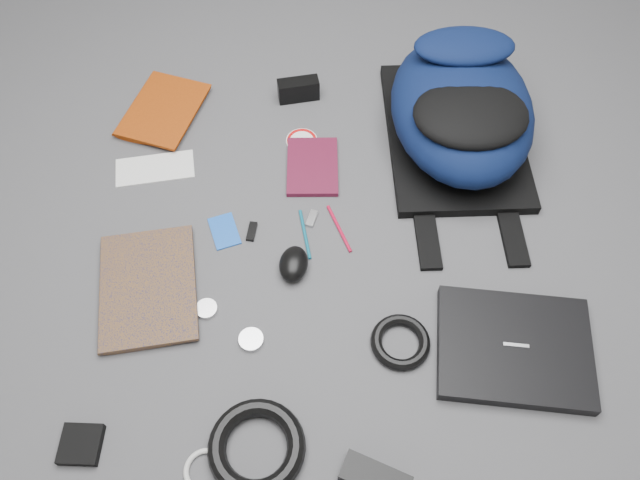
{
  "coord_description": "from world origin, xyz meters",
  "views": [
    {
      "loc": [
        -0.01,
        -0.73,
        1.21
      ],
      "look_at": [
        0.0,
        0.0,
        0.02
      ],
      "focal_mm": 35.0,
      "sensor_mm": 36.0,
      "label": 1
    }
  ],
  "objects_px": {
    "textbook_red": "(133,103)",
    "comic_book": "(100,294)",
    "power_brick": "(375,478)",
    "mouse": "(294,264)",
    "backpack": "(461,108)",
    "dvd_case": "(312,167)",
    "pouch": "(81,444)",
    "compact_camera": "(298,90)",
    "laptop": "(514,348)"
  },
  "relations": [
    {
      "from": "textbook_red",
      "to": "comic_book",
      "type": "distance_m",
      "value": 0.56
    },
    {
      "from": "power_brick",
      "to": "mouse",
      "type": "bearing_deg",
      "value": 133.07
    },
    {
      "from": "comic_book",
      "to": "backpack",
      "type": "bearing_deg",
      "value": 19.82
    },
    {
      "from": "mouse",
      "to": "power_brick",
      "type": "height_order",
      "value": "mouse"
    },
    {
      "from": "backpack",
      "to": "power_brick",
      "type": "xyz_separation_m",
      "value": [
        -0.25,
        -0.82,
        -0.09
      ]
    },
    {
      "from": "dvd_case",
      "to": "pouch",
      "type": "bearing_deg",
      "value": -123.34
    },
    {
      "from": "dvd_case",
      "to": "power_brick",
      "type": "distance_m",
      "value": 0.74
    },
    {
      "from": "backpack",
      "to": "mouse",
      "type": "bearing_deg",
      "value": -138.3
    },
    {
      "from": "comic_book",
      "to": "mouse",
      "type": "distance_m",
      "value": 0.42
    },
    {
      "from": "power_brick",
      "to": "backpack",
      "type": "bearing_deg",
      "value": 97.36
    },
    {
      "from": "textbook_red",
      "to": "dvd_case",
      "type": "distance_m",
      "value": 0.51
    },
    {
      "from": "compact_camera",
      "to": "pouch",
      "type": "height_order",
      "value": "compact_camera"
    },
    {
      "from": "backpack",
      "to": "comic_book",
      "type": "relative_size",
      "value": 1.85
    },
    {
      "from": "dvd_case",
      "to": "compact_camera",
      "type": "height_order",
      "value": "compact_camera"
    },
    {
      "from": "dvd_case",
      "to": "mouse",
      "type": "distance_m",
      "value": 0.29
    },
    {
      "from": "laptop",
      "to": "power_brick",
      "type": "distance_m",
      "value": 0.39
    },
    {
      "from": "power_brick",
      "to": "comic_book",
      "type": "bearing_deg",
      "value": 170.13
    },
    {
      "from": "textbook_red",
      "to": "compact_camera",
      "type": "height_order",
      "value": "compact_camera"
    },
    {
      "from": "backpack",
      "to": "mouse",
      "type": "xyz_separation_m",
      "value": [
        -0.4,
        -0.37,
        -0.09
      ]
    },
    {
      "from": "laptop",
      "to": "compact_camera",
      "type": "bearing_deg",
      "value": 128.61
    },
    {
      "from": "backpack",
      "to": "laptop",
      "type": "xyz_separation_m",
      "value": [
        0.05,
        -0.57,
        -0.09
      ]
    },
    {
      "from": "laptop",
      "to": "compact_camera",
      "type": "xyz_separation_m",
      "value": [
        -0.44,
        0.72,
        0.01
      ]
    },
    {
      "from": "textbook_red",
      "to": "power_brick",
      "type": "bearing_deg",
      "value": -39.94
    },
    {
      "from": "laptop",
      "to": "dvd_case",
      "type": "bearing_deg",
      "value": 137.25
    },
    {
      "from": "power_brick",
      "to": "pouch",
      "type": "xyz_separation_m",
      "value": [
        -0.55,
        0.07,
        -0.01
      ]
    },
    {
      "from": "comic_book",
      "to": "power_brick",
      "type": "xyz_separation_m",
      "value": [
        0.57,
        -0.38,
        0.0
      ]
    },
    {
      "from": "backpack",
      "to": "mouse",
      "type": "height_order",
      "value": "backpack"
    },
    {
      "from": "textbook_red",
      "to": "comic_book",
      "type": "xyz_separation_m",
      "value": [
        0.01,
        -0.56,
        -0.0
      ]
    },
    {
      "from": "dvd_case",
      "to": "mouse",
      "type": "height_order",
      "value": "mouse"
    },
    {
      "from": "textbook_red",
      "to": "power_brick",
      "type": "height_order",
      "value": "power_brick"
    },
    {
      "from": "backpack",
      "to": "compact_camera",
      "type": "xyz_separation_m",
      "value": [
        -0.39,
        0.15,
        -0.08
      ]
    },
    {
      "from": "mouse",
      "to": "pouch",
      "type": "height_order",
      "value": "mouse"
    },
    {
      "from": "comic_book",
      "to": "dvd_case",
      "type": "height_order",
      "value": "comic_book"
    },
    {
      "from": "comic_book",
      "to": "pouch",
      "type": "relative_size",
      "value": 3.73
    },
    {
      "from": "laptop",
      "to": "dvd_case",
      "type": "xyz_separation_m",
      "value": [
        -0.41,
        0.48,
        -0.01
      ]
    },
    {
      "from": "laptop",
      "to": "mouse",
      "type": "relative_size",
      "value": 3.47
    },
    {
      "from": "comic_book",
      "to": "pouch",
      "type": "height_order",
      "value": "comic_book"
    },
    {
      "from": "laptop",
      "to": "comic_book",
      "type": "relative_size",
      "value": 1.09
    },
    {
      "from": "laptop",
      "to": "comic_book",
      "type": "height_order",
      "value": "laptop"
    },
    {
      "from": "textbook_red",
      "to": "backpack",
      "type": "bearing_deg",
      "value": 10.22
    },
    {
      "from": "laptop",
      "to": "power_brick",
      "type": "bearing_deg",
      "value": -133.17
    },
    {
      "from": "dvd_case",
      "to": "power_brick",
      "type": "bearing_deg",
      "value": -81.03
    },
    {
      "from": "laptop",
      "to": "textbook_red",
      "type": "height_order",
      "value": "laptop"
    },
    {
      "from": "textbook_red",
      "to": "comic_book",
      "type": "bearing_deg",
      "value": -70.55
    },
    {
      "from": "laptop",
      "to": "compact_camera",
      "type": "height_order",
      "value": "compact_camera"
    },
    {
      "from": "backpack",
      "to": "power_brick",
      "type": "relative_size",
      "value": 4.1
    },
    {
      "from": "comic_book",
      "to": "dvd_case",
      "type": "relative_size",
      "value": 1.62
    },
    {
      "from": "power_brick",
      "to": "laptop",
      "type": "bearing_deg",
      "value": 64.02
    },
    {
      "from": "laptop",
      "to": "dvd_case",
      "type": "distance_m",
      "value": 0.63
    },
    {
      "from": "backpack",
      "to": "laptop",
      "type": "relative_size",
      "value": 1.69
    }
  ]
}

